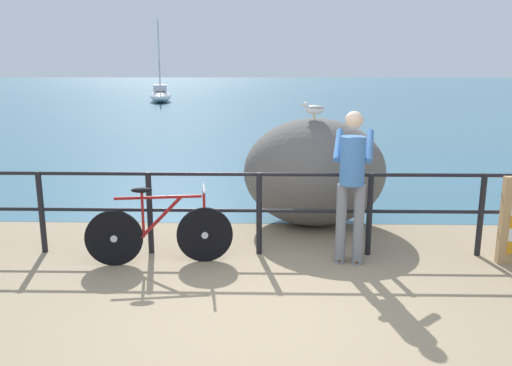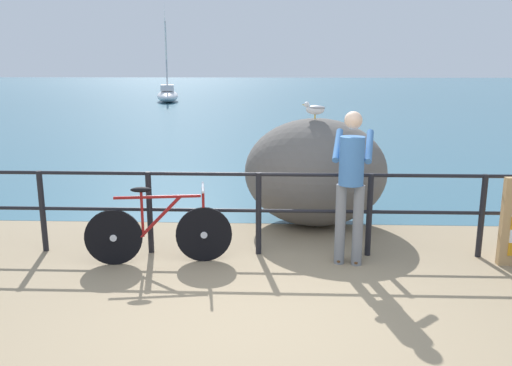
# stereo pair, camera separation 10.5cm
# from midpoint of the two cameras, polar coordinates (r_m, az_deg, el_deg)

# --- Properties ---
(ground_plane) EXTENTS (120.00, 120.00, 0.10)m
(ground_plane) POSITION_cam_midpoint_polar(r_m,az_deg,el_deg) (24.55, 0.95, 7.39)
(ground_plane) COLOR #937F60
(sea_surface) EXTENTS (120.00, 90.00, 0.01)m
(sea_surface) POSITION_cam_midpoint_polar(r_m,az_deg,el_deg) (52.36, 1.15, 10.34)
(sea_surface) COLOR #38667A
(sea_surface) RESTS_ON ground_plane
(promenade_railing) EXTENTS (8.08, 0.07, 1.02)m
(promenade_railing) POSITION_cam_midpoint_polar(r_m,az_deg,el_deg) (6.28, -0.14, -2.31)
(promenade_railing) COLOR black
(promenade_railing) RESTS_ON ground_plane
(bicycle) EXTENTS (1.69, 0.48, 0.92)m
(bicycle) POSITION_cam_midpoint_polar(r_m,az_deg,el_deg) (6.16, -10.96, -5.25)
(bicycle) COLOR black
(bicycle) RESTS_ON ground_plane
(person_at_railing) EXTENTS (0.53, 0.67, 1.78)m
(person_at_railing) POSITION_cam_midpoint_polar(r_m,az_deg,el_deg) (5.99, 9.96, 0.27)
(person_at_railing) COLOR slate
(person_at_railing) RESTS_ON ground_plane
(breakwater_boulder_main) EXTENTS (2.03, 1.62, 1.54)m
(breakwater_boulder_main) POSITION_cam_midpoint_polar(r_m,az_deg,el_deg) (7.50, 6.02, 1.20)
(breakwater_boulder_main) COLOR #605B56
(breakwater_boulder_main) RESTS_ON ground
(seagull) EXTENTS (0.34, 0.18, 0.23)m
(seagull) POSITION_cam_midpoint_polar(r_m,az_deg,el_deg) (7.30, 5.95, 8.11)
(seagull) COLOR gold
(seagull) RESTS_ON breakwater_boulder_main
(sailboat) EXTENTS (2.09, 4.56, 6.16)m
(sailboat) POSITION_cam_midpoint_polar(r_m,az_deg,el_deg) (33.56, -10.55, 9.94)
(sailboat) COLOR white
(sailboat) RESTS_ON sea_surface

